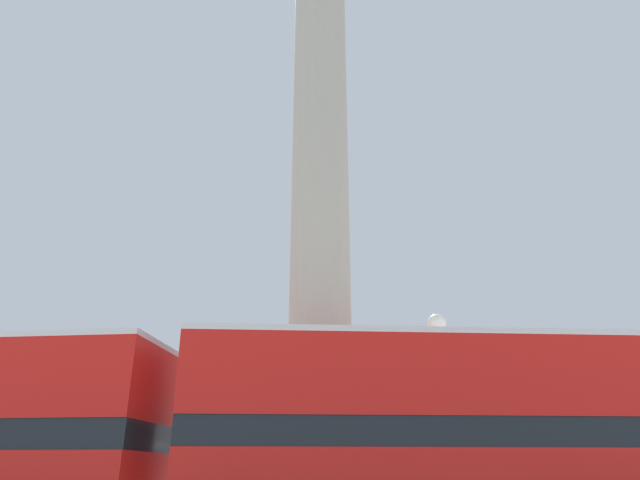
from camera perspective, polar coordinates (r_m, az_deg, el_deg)
monument_column at (r=17.38m, az=-0.00°, el=2.14°), size 4.95×4.95×24.20m
bus_c at (r=12.42m, az=11.53°, el=-18.77°), size 10.29×3.44×4.40m
street_lamp at (r=14.59m, az=12.22°, el=-15.50°), size 0.47×0.47×5.52m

